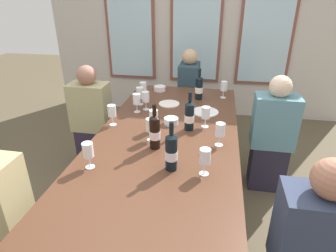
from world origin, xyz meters
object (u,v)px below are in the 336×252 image
(wine_glass_7, at_px, (88,151))
(wine_glass_8, at_px, (137,100))
(dining_table, at_px, (164,150))
(wine_bottle_0, at_px, (155,132))
(wine_bottle_1, at_px, (199,88))
(wine_glass_9, at_px, (143,87))
(white_plate_0, at_px, (205,112))
(white_plate_1, at_px, (169,104))
(wine_glass_6, at_px, (151,126))
(wine_bottle_3, at_px, (189,116))
(wine_glass_10, at_px, (206,113))
(tasting_bowl_0, at_px, (171,121))
(wine_glass_1, at_px, (224,87))
(tasting_bowl_1, at_px, (160,88))
(seated_person_1, at_px, (272,138))
(wine_bottle_2, at_px, (171,152))
(wine_glass_2, at_px, (140,93))
(wine_glass_3, at_px, (112,112))
(wine_glass_11, at_px, (146,98))
(wine_glass_5, at_px, (154,116))
(seated_person_4, at_px, (189,95))
(wine_glass_0, at_px, (205,158))
(seated_person_0, at_px, (92,122))
(wine_glass_4, at_px, (220,131))

(wine_glass_7, height_order, wine_glass_8, same)
(dining_table, distance_m, wine_bottle_0, 0.21)
(wine_bottle_1, bearing_deg, wine_glass_9, -170.81)
(white_plate_0, xyz_separation_m, white_plate_1, (-0.36, 0.14, 0.00))
(wine_glass_6, bearing_deg, dining_table, -15.95)
(wine_bottle_3, height_order, wine_glass_10, wine_bottle_3)
(wine_bottle_3, distance_m, tasting_bowl_0, 0.20)
(wine_glass_1, bearing_deg, tasting_bowl_1, 171.53)
(seated_person_1, bearing_deg, wine_glass_7, -140.73)
(dining_table, bearing_deg, wine_glass_9, 113.24)
(wine_bottle_0, relative_size, wine_glass_1, 1.88)
(wine_glass_7, xyz_separation_m, wine_glass_10, (0.68, 0.72, 0.00))
(wine_bottle_1, distance_m, wine_glass_6, 0.99)
(wine_glass_10, relative_size, seated_person_1, 0.16)
(white_plate_1, xyz_separation_m, wine_bottle_0, (0.05, -0.85, 0.12))
(wine_bottle_1, bearing_deg, white_plate_0, -75.43)
(wine_glass_1, bearing_deg, dining_table, -111.67)
(white_plate_0, relative_size, wine_bottle_2, 0.76)
(dining_table, distance_m, wine_glass_2, 0.84)
(dining_table, height_order, wine_glass_3, wine_glass_3)
(white_plate_0, bearing_deg, wine_bottle_1, 104.57)
(wine_glass_2, height_order, wine_glass_11, same)
(wine_glass_5, bearing_deg, seated_person_4, 85.56)
(wine_glass_0, bearing_deg, wine_glass_10, 93.04)
(wine_glass_2, xyz_separation_m, wine_glass_11, (0.09, -0.12, -0.00))
(dining_table, bearing_deg, wine_glass_5, 121.00)
(wine_glass_0, bearing_deg, wine_glass_11, 122.41)
(wine_bottle_0, relative_size, tasting_bowl_0, 2.73)
(wine_bottle_1, distance_m, tasting_bowl_0, 0.67)
(wine_glass_0, bearing_deg, seated_person_0, 139.28)
(tasting_bowl_0, bearing_deg, white_plate_1, 102.07)
(white_plate_1, height_order, wine_glass_10, wine_glass_10)
(wine_glass_5, bearing_deg, wine_bottle_0, -75.35)
(wine_glass_3, xyz_separation_m, seated_person_4, (0.47, 1.45, -0.33))
(wine_glass_1, xyz_separation_m, wine_glass_8, (-0.77, -0.53, 0.00))
(tasting_bowl_1, bearing_deg, dining_table, -77.05)
(tasting_bowl_0, bearing_deg, wine_glass_2, 133.71)
(wine_glass_1, height_order, seated_person_4, seated_person_4)
(wine_glass_7, distance_m, wine_glass_8, 0.93)
(wine_glass_2, bearing_deg, wine_glass_5, -64.31)
(wine_glass_2, xyz_separation_m, wine_glass_5, (0.26, -0.53, 0.00))
(wine_glass_7, relative_size, wine_glass_11, 1.00)
(wine_glass_2, bearing_deg, dining_table, -62.85)
(wine_bottle_2, height_order, seated_person_1, seated_person_1)
(wine_glass_1, bearing_deg, wine_bottle_1, -161.14)
(wine_glass_1, height_order, wine_glass_3, same)
(wine_bottle_1, xyz_separation_m, wine_glass_5, (-0.29, -0.79, 0.00))
(dining_table, relative_size, tasting_bowl_0, 22.31)
(wine_glass_6, height_order, wine_glass_8, same)
(wine_glass_11, bearing_deg, wine_glass_4, -39.78)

